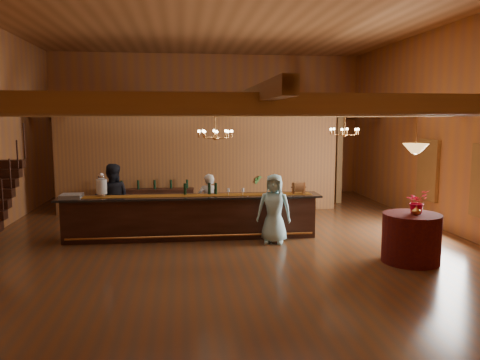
{
  "coord_description": "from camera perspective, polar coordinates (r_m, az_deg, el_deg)",
  "views": [
    {
      "loc": [
        -1.09,
        -11.56,
        3.0
      ],
      "look_at": [
        0.45,
        0.6,
        1.4
      ],
      "focal_mm": 35.0,
      "sensor_mm": 36.0,
      "label": 1
    }
  ],
  "objects": [
    {
      "name": "bar_bottle_0",
      "position": [
        11.89,
        -6.72,
        -1.11
      ],
      "size": [
        0.07,
        0.07,
        0.3
      ],
      "primitive_type": "cylinder",
      "color": "black",
      "rests_on": "tasting_bar"
    },
    {
      "name": "raffle_drum",
      "position": [
        12.03,
        7.16,
        -0.89
      ],
      "size": [
        0.34,
        0.24,
        0.3
      ],
      "color": "brown",
      "rests_on": "tasting_bar"
    },
    {
      "name": "table_vase",
      "position": [
        10.31,
        20.69,
        -3.21
      ],
      "size": [
        0.19,
        0.19,
        0.29
      ],
      "primitive_type": "imported",
      "rotation": [
        0.0,
        0.0,
        0.38
      ],
      "color": "#C68441",
      "rests_on": "round_table"
    },
    {
      "name": "floor_plant",
      "position": [
        15.55,
        2.14,
        -1.5
      ],
      "size": [
        0.71,
        0.61,
        1.17
      ],
      "primitive_type": "imported",
      "rotation": [
        0.0,
        0.0,
        -0.15
      ],
      "color": "#3C732D",
      "rests_on": "floor"
    },
    {
      "name": "table_flowers",
      "position": [
        10.48,
        20.76,
        -2.49
      ],
      "size": [
        0.56,
        0.53,
        0.49
      ],
      "primitive_type": "imported",
      "rotation": [
        0.0,
        0.0,
        0.39
      ],
      "color": "red",
      "rests_on": "round_table"
    },
    {
      "name": "floor",
      "position": [
        11.99,
        -1.77,
        -7.04
      ],
      "size": [
        14.0,
        14.0,
        0.0
      ],
      "primitive_type": "plane",
      "color": "brown",
      "rests_on": "ground"
    },
    {
      "name": "backbar_shelf",
      "position": [
        14.99,
        -11.29,
        -2.64
      ],
      "size": [
        2.95,
        0.56,
        0.82
      ],
      "primitive_type": "cube",
      "rotation": [
        0.0,
        0.0,
        -0.04
      ],
      "color": "#381C14",
      "rests_on": "floor"
    },
    {
      "name": "bar_bottle_1",
      "position": [
        11.9,
        -3.77,
        -1.07
      ],
      "size": [
        0.07,
        0.07,
        0.3
      ],
      "primitive_type": "cylinder",
      "color": "black",
      "rests_on": "tasting_bar"
    },
    {
      "name": "bartender",
      "position": [
        12.56,
        -3.84,
        -2.76
      ],
      "size": [
        0.58,
        0.4,
        1.55
      ],
      "primitive_type": "imported",
      "rotation": [
        0.0,
        0.0,
        3.19
      ],
      "color": "silver",
      "rests_on": "floor"
    },
    {
      "name": "glass_rack_tray",
      "position": [
        12.07,
        -19.86,
        -1.86
      ],
      "size": [
        0.5,
        0.5,
        0.1
      ],
      "primitive_type": "cube",
      "color": "gray",
      "rests_on": "tasting_bar"
    },
    {
      "name": "wall_back",
      "position": [
        18.59,
        -3.86,
        6.66
      ],
      "size": [
        12.0,
        0.1,
        5.5
      ],
      "primitive_type": "cube",
      "color": "#AE6830",
      "rests_on": "floor"
    },
    {
      "name": "tasting_bar",
      "position": [
        11.88,
        -5.96,
        -4.47
      ],
      "size": [
        6.56,
        0.95,
        1.1
      ],
      "rotation": [
        0.0,
        0.0,
        -0.02
      ],
      "color": "#381C14",
      "rests_on": "floor"
    },
    {
      "name": "round_table",
      "position": [
        10.53,
        20.14,
        -6.66
      ],
      "size": [
        1.19,
        1.19,
        1.03
      ],
      "primitive_type": "cylinder",
      "color": "#5A1208",
      "rests_on": "floor"
    },
    {
      "name": "wall_right",
      "position": [
        13.56,
        24.45,
        5.73
      ],
      "size": [
        0.1,
        14.0,
        5.5
      ],
      "primitive_type": "cube",
      "color": "#AE6830",
      "rests_on": "floor"
    },
    {
      "name": "beverage_dispenser",
      "position": [
        11.99,
        -16.53,
        -0.64
      ],
      "size": [
        0.26,
        0.26,
        0.6
      ],
      "color": "silver",
      "rests_on": "tasting_bar"
    },
    {
      "name": "wall_front",
      "position": [
        4.69,
        6.26,
        4.35
      ],
      "size": [
        12.0,
        0.1,
        5.5
      ],
      "primitive_type": "cube",
      "color": "#AE6830",
      "rests_on": "floor"
    },
    {
      "name": "pendant_lamp",
      "position": [
        10.25,
        20.61,
        3.63
      ],
      "size": [
        0.52,
        0.52,
        0.9
      ],
      "color": "#C68441",
      "rests_on": "beam_grid"
    },
    {
      "name": "guest",
      "position": [
        11.37,
        4.16,
        -3.5
      ],
      "size": [
        0.96,
        0.78,
        1.69
      ],
      "primitive_type": "imported",
      "rotation": [
        0.0,
        0.0,
        -0.33
      ],
      "color": "#A2DEE4",
      "rests_on": "floor"
    },
    {
      "name": "support_posts",
      "position": [
        11.2,
        -1.56,
        0.26
      ],
      "size": [
        9.2,
        10.2,
        3.2
      ],
      "color": "olive",
      "rests_on": "floor"
    },
    {
      "name": "chandelier_right",
      "position": [
        13.02,
        12.62,
        5.83
      ],
      "size": [
        0.8,
        0.8,
        0.68
      ],
      "color": "#C68441",
      "rests_on": "beam_grid"
    },
    {
      "name": "chandelier_left",
      "position": [
        10.97,
        -3.02,
        5.67
      ],
      "size": [
        0.8,
        0.8,
        0.69
      ],
      "color": "#C68441",
      "rests_on": "beam_grid"
    },
    {
      "name": "staff_second",
      "position": [
        12.62,
        -15.3,
        -2.26
      ],
      "size": [
        0.93,
        0.73,
        1.86
      ],
      "primitive_type": "imported",
      "rotation": [
        0.0,
        0.0,
        3.11
      ],
      "color": "black",
      "rests_on": "floor"
    },
    {
      "name": "window_right_back",
      "position": [
        14.47,
        21.96,
        1.15
      ],
      "size": [
        0.12,
        1.05,
        1.75
      ],
      "primitive_type": "cube",
      "color": "white",
      "rests_on": "wall_right"
    },
    {
      "name": "bar_bottle_2",
      "position": [
        11.9,
        -2.98,
        -1.06
      ],
      "size": [
        0.07,
        0.07,
        0.3
      ],
      "primitive_type": "cylinder",
      "color": "black",
      "rests_on": "tasting_bar"
    },
    {
      "name": "beam_grid",
      "position": [
        12.12,
        -2.06,
        8.58
      ],
      "size": [
        11.9,
        13.9,
        0.39
      ],
      "color": "olive",
      "rests_on": "wall_left"
    },
    {
      "name": "partition_wall",
      "position": [
        15.14,
        -4.93,
        1.92
      ],
      "size": [
        9.0,
        0.18,
        3.1
      ],
      "primitive_type": "cube",
      "color": "brown",
      "rests_on": "floor"
    },
    {
      "name": "ceiling",
      "position": [
        11.88,
        -1.88,
        19.6
      ],
      "size": [
        14.0,
        14.0,
        0.0
      ],
      "primitive_type": "plane",
      "rotation": [
        3.14,
        0.0,
        0.0
      ],
      "color": "#A96C3C",
      "rests_on": "wall_back"
    },
    {
      "name": "backroom_boxes",
      "position": [
        17.26,
        -4.48,
        -0.81
      ],
      "size": [
        4.1,
        0.6,
        1.1
      ],
      "color": "#381C14",
      "rests_on": "floor"
    }
  ]
}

